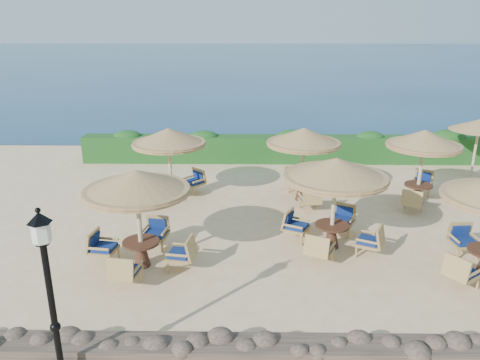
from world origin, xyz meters
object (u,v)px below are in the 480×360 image
at_px(extra_parasol, 479,125).
at_px(cafe_set_5, 423,150).
at_px(cafe_set_3, 169,147).
at_px(cafe_set_4, 303,147).
at_px(cafe_set_0, 138,202).
at_px(lamp_post, 53,309).
at_px(cafe_set_1, 335,186).

relative_size(extra_parasol, cafe_set_5, 0.86).
bearing_deg(extra_parasol, cafe_set_5, -136.91).
relative_size(cafe_set_3, cafe_set_5, 0.95).
relative_size(extra_parasol, cafe_set_4, 0.84).
xyz_separation_m(extra_parasol, cafe_set_5, (-3.33, -3.11, -0.21)).
relative_size(cafe_set_0, cafe_set_4, 1.00).
height_order(cafe_set_3, cafe_set_5, same).
height_order(lamp_post, cafe_set_3, lamp_post).
bearing_deg(cafe_set_1, cafe_set_0, -167.57).
bearing_deg(cafe_set_5, cafe_set_4, 176.15).
bearing_deg(cafe_set_1, extra_parasol, 43.49).
bearing_deg(cafe_set_4, cafe_set_1, -83.30).
relative_size(cafe_set_0, cafe_set_5, 1.02).
bearing_deg(cafe_set_4, cafe_set_3, -178.61).
bearing_deg(cafe_set_0, lamp_post, -96.61).
xyz_separation_m(extra_parasol, cafe_set_0, (-12.10, -7.73, -0.37)).
relative_size(lamp_post, cafe_set_4, 1.15).
distance_m(cafe_set_0, cafe_set_1, 5.28).
bearing_deg(cafe_set_3, cafe_set_5, -1.04).
distance_m(lamp_post, cafe_set_5, 12.85).
relative_size(cafe_set_1, cafe_set_4, 1.00).
distance_m(extra_parasol, cafe_set_3, 12.42).
bearing_deg(cafe_set_4, lamp_post, -119.65).
bearing_deg(lamp_post, cafe_set_5, 43.78).
bearing_deg(cafe_set_5, cafe_set_0, -152.28).
height_order(lamp_post, cafe_set_5, lamp_post).
distance_m(cafe_set_1, cafe_set_3, 6.28).
bearing_deg(cafe_set_1, cafe_set_3, 144.61).
xyz_separation_m(cafe_set_0, cafe_set_3, (0.04, 4.77, 0.17)).
relative_size(lamp_post, cafe_set_0, 1.15).
relative_size(cafe_set_1, cafe_set_5, 1.03).
distance_m(extra_parasol, cafe_set_0, 14.36).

